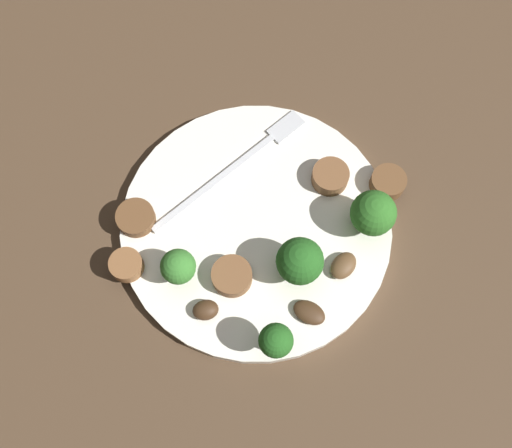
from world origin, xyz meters
The scene contains 15 objects.
ground_plane centered at (0.00, 0.00, 0.00)m, with size 1.40×1.40×0.00m, color #4C3826.
plate centered at (0.00, 0.00, 0.01)m, with size 0.25×0.25×0.01m, color white.
fork centered at (0.05, 0.04, 0.01)m, with size 0.17×0.08×0.00m.
broccoli_floret_0 centered at (-0.09, -0.07, 0.05)m, with size 0.03×0.03×0.05m.
broccoli_floret_1 centered at (-0.02, -0.05, 0.04)m, with size 0.04×0.04×0.05m.
broccoli_floret_2 centered at (0.05, -0.09, 0.04)m, with size 0.04×0.04×0.05m.
broccoli_floret_3 centered at (-0.07, 0.04, 0.04)m, with size 0.03×0.03×0.04m.
sausage_slice_0 centered at (-0.05, 0.10, 0.02)m, with size 0.04×0.04×0.01m, color brown.
sausage_slice_1 centered at (-0.06, -0.01, 0.02)m, with size 0.04×0.04×0.02m, color brown.
sausage_slice_2 centered at (0.07, -0.04, 0.02)m, with size 0.03×0.03×0.02m, color brown.
sausage_slice_3 centered at (0.09, -0.09, 0.02)m, with size 0.03×0.03×0.01m, color brown.
sausage_slice_4 centered at (-0.09, 0.08, 0.02)m, with size 0.03×0.03×0.01m, color brown.
mushroom_0 centered at (0.00, -0.09, 0.02)m, with size 0.03×0.02×0.01m, color brown.
mushroom_1 centered at (-0.09, 0.00, 0.02)m, with size 0.02×0.02×0.01m, color #422B19.
mushroom_2 centered at (-0.05, -0.08, 0.02)m, with size 0.03×0.02×0.01m, color #422B19.
Camera 1 is at (-0.17, -0.09, 0.54)m, focal length 42.71 mm.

